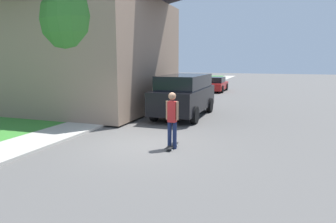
{
  "coord_description": "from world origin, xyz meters",
  "views": [
    {
      "loc": [
        4.02,
        -8.78,
        2.76
      ],
      "look_at": [
        0.33,
        1.53,
        0.9
      ],
      "focal_mm": 32.0,
      "sensor_mm": 36.0,
      "label": 1
    }
  ],
  "objects": [
    {
      "name": "ground_plane",
      "position": [
        0.0,
        0.0,
        0.0
      ],
      "size": [
        120.0,
        120.0,
        0.0
      ],
      "primitive_type": "plane",
      "color": "#54514F"
    },
    {
      "name": "lawn",
      "position": [
        -8.0,
        6.0,
        0.04
      ],
      "size": [
        10.0,
        80.0,
        0.08
      ],
      "color": "#387F2D",
      "rests_on": "ground_plane"
    },
    {
      "name": "sidewalk",
      "position": [
        -3.6,
        6.0,
        0.05
      ],
      "size": [
        1.8,
        80.0,
        0.1
      ],
      "color": "#ADA89E",
      "rests_on": "ground_plane"
    },
    {
      "name": "house",
      "position": [
        -7.28,
        5.92,
        4.34
      ],
      "size": [
        11.44,
        8.88,
        8.23
      ],
      "color": "#89705B",
      "rests_on": "lawn"
    },
    {
      "name": "lawn_tree_near",
      "position": [
        -4.4,
        3.81,
        4.53
      ],
      "size": [
        4.67,
        4.67,
        6.8
      ],
      "color": "brown",
      "rests_on": "lawn"
    },
    {
      "name": "suv_parked",
      "position": [
        -0.22,
        5.5,
        1.12
      ],
      "size": [
        2.17,
        5.18,
        2.07
      ],
      "color": "black",
      "rests_on": "ground_plane"
    },
    {
      "name": "car_down_street",
      "position": [
        -1.14,
        18.41,
        0.64
      ],
      "size": [
        1.9,
        4.16,
        1.31
      ],
      "color": "maroon",
      "rests_on": "ground_plane"
    },
    {
      "name": "skateboarder",
      "position": [
        1.04,
        -0.07,
        1.01
      ],
      "size": [
        0.41,
        0.24,
        1.8
      ],
      "color": "#192347",
      "rests_on": "ground_plane"
    },
    {
      "name": "skateboard",
      "position": [
        1.03,
        -0.06,
        0.08
      ],
      "size": [
        0.2,
        0.84,
        0.1
      ],
      "color": "black",
      "rests_on": "ground_plane"
    }
  ]
}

